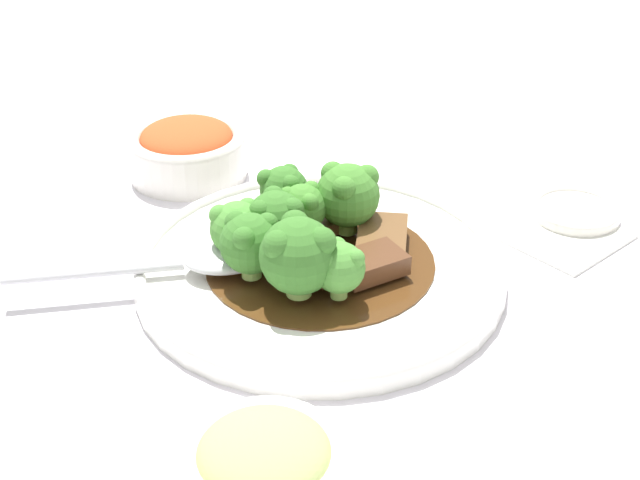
{
  "coord_description": "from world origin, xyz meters",
  "views": [
    {
      "loc": [
        0.5,
        -0.26,
        0.38
      ],
      "look_at": [
        0.0,
        0.0,
        0.03
      ],
      "focal_mm": 50.0,
      "sensor_mm": 36.0,
      "label": 1
    }
  ],
  "objects": [
    {
      "name": "sauce_dish",
      "position": [
        0.02,
        0.24,
        0.01
      ],
      "size": [
        0.07,
        0.07,
        0.01
      ],
      "color": "white",
      "rests_on": "ground_plane"
    },
    {
      "name": "beef_strip_3",
      "position": [
        -0.05,
        0.02,
        0.02
      ],
      "size": [
        0.06,
        0.05,
        0.01
      ],
      "color": "brown",
      "rests_on": "main_plate"
    },
    {
      "name": "serving_spoon",
      "position": [
        -0.03,
        -0.08,
        0.03
      ],
      "size": [
        0.08,
        0.19,
        0.01
      ],
      "color": "silver",
      "rests_on": "main_plate"
    },
    {
      "name": "paper_napkin",
      "position": [
        0.03,
        0.2,
        0.0
      ],
      "size": [
        0.12,
        0.11,
        0.01
      ],
      "color": "silver",
      "rests_on": "ground_plane"
    },
    {
      "name": "broccoli_floret_1",
      "position": [
        0.05,
        -0.01,
        0.04
      ],
      "size": [
        0.04,
        0.04,
        0.04
      ],
      "color": "#7FA84C",
      "rests_on": "main_plate"
    },
    {
      "name": "beef_strip_1",
      "position": [
        0.02,
        -0.01,
        0.02
      ],
      "size": [
        0.05,
        0.05,
        0.01
      ],
      "color": "brown",
      "rests_on": "main_plate"
    },
    {
      "name": "broccoli_floret_3",
      "position": [
        -0.06,
        -0.0,
        0.05
      ],
      "size": [
        0.04,
        0.04,
        0.05
      ],
      "color": "#7FA84C",
      "rests_on": "main_plate"
    },
    {
      "name": "ground_plane",
      "position": [
        0.0,
        0.0,
        0.0
      ],
      "size": [
        4.0,
        4.0,
        0.0
      ],
      "primitive_type": "plane",
      "color": "silver"
    },
    {
      "name": "broccoli_floret_0",
      "position": [
        -0.03,
        0.0,
        0.05
      ],
      "size": [
        0.04,
        0.04,
        0.05
      ],
      "color": "#7FA84C",
      "rests_on": "main_plate"
    },
    {
      "name": "beef_strip_2",
      "position": [
        0.01,
        0.05,
        0.03
      ],
      "size": [
        0.07,
        0.07,
        0.01
      ],
      "color": "brown",
      "rests_on": "main_plate"
    },
    {
      "name": "side_bowl_kimchi",
      "position": [
        -0.21,
        -0.03,
        0.03
      ],
      "size": [
        0.11,
        0.11,
        0.05
      ],
      "color": "white",
      "rests_on": "ground_plane"
    },
    {
      "name": "broccoli_floret_6",
      "position": [
        -0.03,
        -0.05,
        0.05
      ],
      "size": [
        0.04,
        0.04,
        0.05
      ],
      "color": "#8EB756",
      "rests_on": "main_plate"
    },
    {
      "name": "broccoli_floret_5",
      "position": [
        0.0,
        -0.06,
        0.05
      ],
      "size": [
        0.04,
        0.04,
        0.05
      ],
      "color": "#8EB756",
      "rests_on": "main_plate"
    },
    {
      "name": "broccoli_floret_7",
      "position": [
        0.04,
        -0.04,
        0.05
      ],
      "size": [
        0.06,
        0.06,
        0.06
      ],
      "color": "#8EB756",
      "rests_on": "main_plate"
    },
    {
      "name": "side_bowl_appetizer",
      "position": [
        0.19,
        -0.13,
        0.03
      ],
      "size": [
        0.09,
        0.09,
        0.05
      ],
      "color": "white",
      "rests_on": "ground_plane"
    },
    {
      "name": "broccoli_floret_4",
      "position": [
        -0.02,
        -0.03,
        0.05
      ],
      "size": [
        0.04,
        0.04,
        0.05
      ],
      "color": "#7FA84C",
      "rests_on": "main_plate"
    },
    {
      "name": "beef_strip_0",
      "position": [
        0.04,
        0.02,
        0.03
      ],
      "size": [
        0.04,
        0.05,
        0.02
      ],
      "color": "#56331E",
      "rests_on": "main_plate"
    },
    {
      "name": "main_plate",
      "position": [
        0.0,
        0.0,
        0.01
      ],
      "size": [
        0.28,
        0.28,
        0.02
      ],
      "color": "white",
      "rests_on": "ground_plane"
    },
    {
      "name": "broccoli_floret_2",
      "position": [
        -0.02,
        0.04,
        0.05
      ],
      "size": [
        0.05,
        0.05,
        0.06
      ],
      "color": "#8EB756",
      "rests_on": "main_plate"
    },
    {
      "name": "beef_strip_4",
      "position": [
        -0.05,
        -0.04,
        0.02
      ],
      "size": [
        0.05,
        0.04,
        0.01
      ],
      "color": "brown",
      "rests_on": "main_plate"
    }
  ]
}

